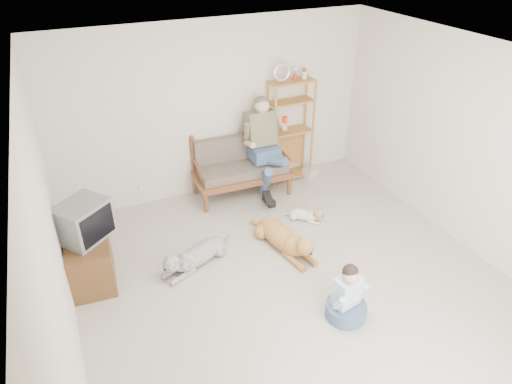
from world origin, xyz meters
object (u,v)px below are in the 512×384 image
loveseat (240,165)px  golden_retriever (286,239)px  tv_stand (90,259)px  etagere (290,130)px

loveseat → golden_retriever: (-0.05, -1.66, -0.32)m
loveseat → tv_stand: (-2.49, -1.17, -0.19)m
etagere → tv_stand: size_ratio=2.14×
tv_stand → golden_retriever: tv_stand is taller
tv_stand → golden_retriever: 2.50m
etagere → tv_stand: (-3.44, -1.28, -0.58)m
loveseat → golden_retriever: loveseat is taller
golden_retriever → etagere: bearing=50.8°
tv_stand → golden_retriever: (2.45, -0.48, -0.13)m
loveseat → etagere: (0.94, 0.11, 0.39)m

